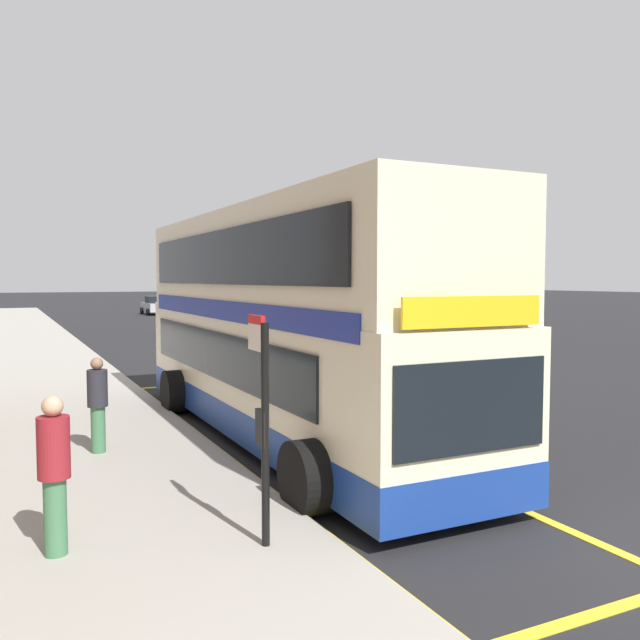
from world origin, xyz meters
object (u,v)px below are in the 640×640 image
Objects in this scene: double_decker_bus at (282,332)px; bus_stop_sign at (263,409)px; parked_car_white_ahead at (202,320)px; parked_car_silver_far at (268,326)px; pedestrian_further_back at (98,401)px; pedestrian_waiting_near_sign at (54,469)px; parked_car_silver_behind at (156,305)px.

double_decker_bus is 5.56m from bus_stop_sign.
parked_car_white_ahead is at bearing 75.44° from bus_stop_sign.
double_decker_bus is 19.69m from parked_car_silver_far.
pedestrian_further_back reaches higher than parked_car_white_ahead.
parked_car_silver_far is 2.58× the size of pedestrian_further_back.
double_decker_bus is at bearing 78.80° from parked_car_white_ahead.
pedestrian_waiting_near_sign is at bearing 72.22° from parked_car_white_ahead.
double_decker_bus reaches higher than parked_car_white_ahead.
parked_car_silver_far is 2.44× the size of pedestrian_waiting_near_sign.
parked_car_white_ahead is 2.44× the size of pedestrian_waiting_near_sign.
parked_car_silver_far is 21.30m from pedestrian_further_back.
pedestrian_waiting_near_sign is (-9.67, -28.42, 0.28)m from parked_car_white_ahead.
bus_stop_sign is 1.48× the size of pedestrian_waiting_near_sign.
parked_car_silver_behind is (7.25, 45.87, -1.27)m from double_decker_bus.
pedestrian_waiting_near_sign is at bearing -135.71° from double_decker_bus.
bus_stop_sign is (-2.34, -5.03, -0.41)m from double_decker_bus.
double_decker_bus is 2.74× the size of parked_car_silver_behind.
pedestrian_waiting_near_sign reaches higher than parked_car_silver_behind.
parked_car_silver_behind is at bearing 76.87° from pedestrian_waiting_near_sign.
bus_stop_sign is 25.19m from parked_car_silver_far.
parked_car_silver_behind is 1.00× the size of parked_car_silver_far.
pedestrian_waiting_near_sign is at bearing 162.26° from bus_stop_sign.
bus_stop_sign reaches higher than parked_car_white_ahead.
double_decker_bus reaches higher than parked_car_silver_behind.
parked_car_silver_far is 5.96m from parked_car_white_ahead.
double_decker_bus is 2.74× the size of parked_car_silver_far.
bus_stop_sign is at bearing -102.59° from parked_car_silver_behind.
parked_car_white_ahead is at bearing 71.20° from pedestrian_waiting_near_sign.
parked_car_silver_behind is at bearing 79.32° from bus_stop_sign.
parked_car_white_ahead is (7.56, 29.10, -0.86)m from bus_stop_sign.
parked_car_white_ahead is at bearing 70.28° from pedestrian_further_back.
pedestrian_further_back is (-8.70, -24.27, 0.22)m from parked_car_white_ahead.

